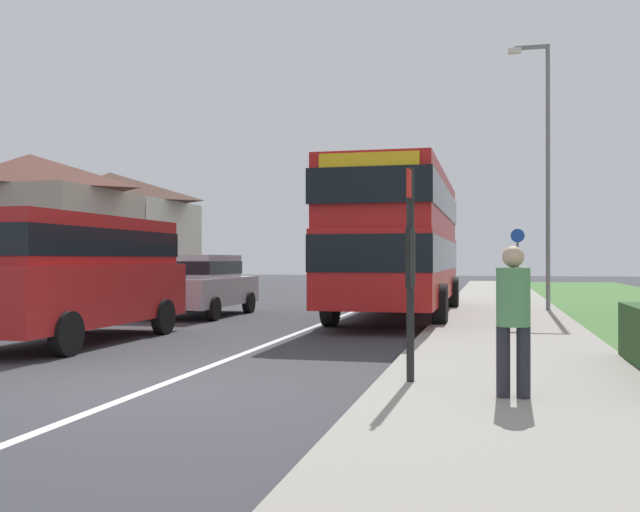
{
  "coord_description": "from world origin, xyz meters",
  "views": [
    {
      "loc": [
        3.9,
        -7.54,
        1.53
      ],
      "look_at": [
        0.63,
        6.05,
        1.6
      ],
      "focal_mm": 39.78,
      "sensor_mm": 36.0,
      "label": 1
    }
  ],
  "objects_px": {
    "double_decker_bus": "(399,236)",
    "bus_stop_sign": "(410,259)",
    "parked_car_silver": "(200,283)",
    "cycle_route_sign": "(518,263)",
    "pedestrian_at_stop": "(513,314)",
    "parked_van_red": "(74,268)",
    "street_lamp_mid": "(544,160)"
  },
  "relations": [
    {
      "from": "parked_car_silver",
      "to": "bus_stop_sign",
      "type": "relative_size",
      "value": 1.65
    },
    {
      "from": "parked_van_red",
      "to": "bus_stop_sign",
      "type": "distance_m",
      "value": 7.36
    },
    {
      "from": "pedestrian_at_stop",
      "to": "bus_stop_sign",
      "type": "bearing_deg",
      "value": 147.47
    },
    {
      "from": "double_decker_bus",
      "to": "cycle_route_sign",
      "type": "bearing_deg",
      "value": 58.21
    },
    {
      "from": "bus_stop_sign",
      "to": "street_lamp_mid",
      "type": "relative_size",
      "value": 0.34
    },
    {
      "from": "pedestrian_at_stop",
      "to": "street_lamp_mid",
      "type": "xyz_separation_m",
      "value": [
        1.25,
        13.31,
        3.36
      ]
    },
    {
      "from": "pedestrian_at_stop",
      "to": "parked_van_red",
      "type": "bearing_deg",
      "value": 151.91
    },
    {
      "from": "parked_car_silver",
      "to": "pedestrian_at_stop",
      "type": "bearing_deg",
      "value": -52.67
    },
    {
      "from": "parked_car_silver",
      "to": "cycle_route_sign",
      "type": "bearing_deg",
      "value": 34.81
    },
    {
      "from": "bus_stop_sign",
      "to": "cycle_route_sign",
      "type": "bearing_deg",
      "value": 83.51
    },
    {
      "from": "double_decker_bus",
      "to": "bus_stop_sign",
      "type": "relative_size",
      "value": 3.73
    },
    {
      "from": "parked_car_silver",
      "to": "double_decker_bus",
      "type": "bearing_deg",
      "value": 8.06
    },
    {
      "from": "parked_car_silver",
      "to": "bus_stop_sign",
      "type": "height_order",
      "value": "bus_stop_sign"
    },
    {
      "from": "parked_van_red",
      "to": "street_lamp_mid",
      "type": "bearing_deg",
      "value": 45.93
    },
    {
      "from": "pedestrian_at_stop",
      "to": "parked_car_silver",
      "type": "bearing_deg",
      "value": 127.33
    },
    {
      "from": "double_decker_bus",
      "to": "pedestrian_at_stop",
      "type": "bearing_deg",
      "value": -76.95
    },
    {
      "from": "parked_car_silver",
      "to": "cycle_route_sign",
      "type": "height_order",
      "value": "cycle_route_sign"
    },
    {
      "from": "parked_car_silver",
      "to": "bus_stop_sign",
      "type": "bearing_deg",
      "value": -54.92
    },
    {
      "from": "parked_van_red",
      "to": "bus_stop_sign",
      "type": "bearing_deg",
      "value": -27.28
    },
    {
      "from": "cycle_route_sign",
      "to": "pedestrian_at_stop",
      "type": "bearing_deg",
      "value": -92.23
    },
    {
      "from": "pedestrian_at_stop",
      "to": "cycle_route_sign",
      "type": "height_order",
      "value": "cycle_route_sign"
    },
    {
      "from": "double_decker_bus",
      "to": "parked_van_red",
      "type": "height_order",
      "value": "double_decker_bus"
    },
    {
      "from": "parked_car_silver",
      "to": "cycle_route_sign",
      "type": "xyz_separation_m",
      "value": [
        8.48,
        5.9,
        0.52
      ]
    },
    {
      "from": "street_lamp_mid",
      "to": "cycle_route_sign",
      "type": "bearing_deg",
      "value": 102.1
    },
    {
      "from": "pedestrian_at_stop",
      "to": "bus_stop_sign",
      "type": "relative_size",
      "value": 0.64
    },
    {
      "from": "parked_van_red",
      "to": "parked_car_silver",
      "type": "height_order",
      "value": "parked_van_red"
    },
    {
      "from": "cycle_route_sign",
      "to": "double_decker_bus",
      "type": "bearing_deg",
      "value": -121.79
    },
    {
      "from": "double_decker_bus",
      "to": "parked_van_red",
      "type": "bearing_deg",
      "value": -126.33
    },
    {
      "from": "parked_car_silver",
      "to": "pedestrian_at_stop",
      "type": "relative_size",
      "value": 2.57
    },
    {
      "from": "pedestrian_at_stop",
      "to": "cycle_route_sign",
      "type": "distance_m",
      "value": 16.21
    },
    {
      "from": "double_decker_bus",
      "to": "pedestrian_at_stop",
      "type": "xyz_separation_m",
      "value": [
        2.56,
        -11.04,
        -1.17
      ]
    },
    {
      "from": "pedestrian_at_stop",
      "to": "cycle_route_sign",
      "type": "xyz_separation_m",
      "value": [
        0.63,
        16.19,
        0.45
      ]
    }
  ]
}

